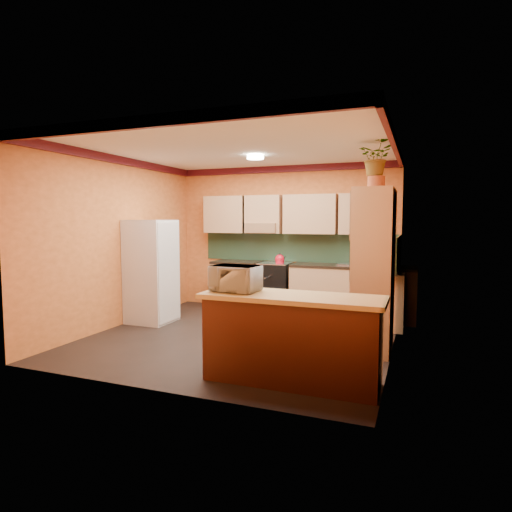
{
  "coord_description": "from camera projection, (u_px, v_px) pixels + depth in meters",
  "views": [
    {
      "loc": [
        2.41,
        -5.6,
        1.7
      ],
      "look_at": [
        0.07,
        0.45,
        1.15
      ],
      "focal_mm": 30.0,
      "sensor_mm": 36.0,
      "label": 1
    }
  ],
  "objects": [
    {
      "name": "room_shell",
      "position": [
        249.0,
        193.0,
        6.29
      ],
      "size": [
        4.24,
        4.24,
        2.72
      ],
      "color": "black",
      "rests_on": "ground"
    },
    {
      "name": "sink",
      "position": [
        353.0,
        265.0,
        7.33
      ],
      "size": [
        0.48,
        0.4,
        0.03
      ],
      "primitive_type": "cube",
      "color": "silver",
      "rests_on": "countertop_back"
    },
    {
      "name": "fridge",
      "position": [
        151.0,
        271.0,
        7.08
      ],
      "size": [
        0.68,
        0.66,
        1.7
      ],
      "primitive_type": "cube",
      "color": "silver",
      "rests_on": "ground"
    },
    {
      "name": "base_cabinets_back",
      "position": [
        308.0,
        290.0,
        7.65
      ],
      "size": [
        3.65,
        0.6,
        0.88
      ],
      "primitive_type": "cube",
      "color": "tan",
      "rests_on": "ground"
    },
    {
      "name": "countertop_back",
      "position": [
        309.0,
        265.0,
        7.61
      ],
      "size": [
        3.65,
        0.62,
        0.04
      ],
      "primitive_type": "cube",
      "color": "black",
      "rests_on": "base_cabinets_back"
    },
    {
      "name": "stove",
      "position": [
        275.0,
        288.0,
        7.88
      ],
      "size": [
        0.58,
        0.58,
        0.91
      ],
      "primitive_type": "cube",
      "color": "black",
      "rests_on": "ground"
    },
    {
      "name": "bar_top",
      "position": [
        292.0,
        297.0,
        4.41
      ],
      "size": [
        1.9,
        0.65,
        0.05
      ],
      "primitive_type": "cube",
      "color": "#D7B669",
      "rests_on": "breakfast_bar"
    },
    {
      "name": "base_cabinets_right",
      "position": [
        378.0,
        300.0,
        6.73
      ],
      "size": [
        0.6,
        0.8,
        0.88
      ],
      "primitive_type": "cube",
      "color": "tan",
      "rests_on": "ground"
    },
    {
      "name": "kettle",
      "position": [
        280.0,
        259.0,
        7.75
      ],
      "size": [
        0.2,
        0.2,
        0.18
      ],
      "primitive_type": null,
      "rotation": [
        0.0,
        0.0,
        0.17
      ],
      "color": "red",
      "rests_on": "stove"
    },
    {
      "name": "fern_pot",
      "position": [
        376.0,
        182.0,
        5.49
      ],
      "size": [
        0.22,
        0.22,
        0.16
      ],
      "primitive_type": "cylinder",
      "color": "#9D4726",
      "rests_on": "pantry"
    },
    {
      "name": "breakfast_bar",
      "position": [
        291.0,
        341.0,
        4.45
      ],
      "size": [
        1.8,
        0.55,
        0.88
      ],
      "primitive_type": "cube",
      "color": "#4C2211",
      "rests_on": "ground"
    },
    {
      "name": "microwave",
      "position": [
        235.0,
        278.0,
        4.63
      ],
      "size": [
        0.53,
        0.38,
        0.28
      ],
      "primitive_type": "imported",
      "rotation": [
        0.0,
        0.0,
        -0.07
      ],
      "color": "silver",
      "rests_on": "bar_top"
    },
    {
      "name": "pantry",
      "position": [
        374.0,
        270.0,
        5.54
      ],
      "size": [
        0.48,
        0.9,
        2.1
      ],
      "primitive_type": "cube",
      "color": "tan",
      "rests_on": "ground"
    },
    {
      "name": "fern",
      "position": [
        377.0,
        158.0,
        5.46
      ],
      "size": [
        0.47,
        0.42,
        0.47
      ],
      "primitive_type": "imported",
      "rotation": [
        0.0,
        0.0,
        -0.13
      ],
      "color": "tan",
      "rests_on": "fern_pot"
    },
    {
      "name": "countertop_right",
      "position": [
        378.0,
        271.0,
        6.69
      ],
      "size": [
        0.62,
        0.8,
        0.04
      ],
      "primitive_type": "cube",
      "color": "black",
      "rests_on": "base_cabinets_right"
    }
  ]
}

